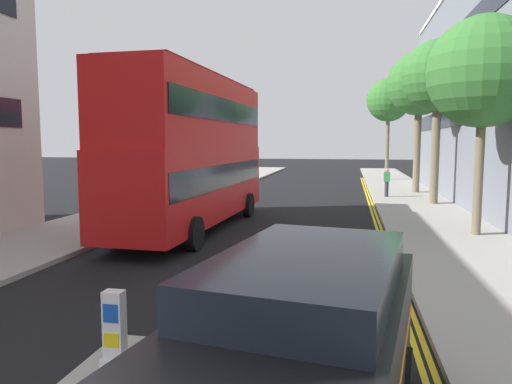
# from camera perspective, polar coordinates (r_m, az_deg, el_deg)

# --- Properties ---
(sidewalk_right) EXTENTS (4.00, 80.00, 0.14)m
(sidewalk_right) POSITION_cam_1_polar(r_m,az_deg,el_deg) (19.16, 21.00, -3.98)
(sidewalk_right) COLOR #9E9991
(sidewalk_right) RESTS_ON ground
(sidewalk_left) EXTENTS (4.00, 80.00, 0.14)m
(sidewalk_left) POSITION_cam_1_polar(r_m,az_deg,el_deg) (21.19, -16.22, -2.89)
(sidewalk_left) COLOR #9E9991
(sidewalk_left) RESTS_ON ground
(kerb_line_outer) EXTENTS (0.10, 56.00, 0.01)m
(kerb_line_outer) POSITION_cam_1_polar(r_m,az_deg,el_deg) (16.95, 15.12, -5.27)
(kerb_line_outer) COLOR yellow
(kerb_line_outer) RESTS_ON ground
(kerb_line_inner) EXTENTS (0.10, 56.00, 0.01)m
(kerb_line_inner) POSITION_cam_1_polar(r_m,az_deg,el_deg) (16.94, 14.58, -5.26)
(kerb_line_inner) COLOR yellow
(kerb_line_inner) RESTS_ON ground
(traffic_island) EXTENTS (1.10, 2.20, 0.10)m
(traffic_island) POSITION_cam_1_polar(r_m,az_deg,el_deg) (7.41, -16.39, -19.87)
(traffic_island) COLOR #9E9991
(traffic_island) RESTS_ON ground
(keep_left_bollard) EXTENTS (0.36, 0.28, 1.11)m
(keep_left_bollard) POSITION_cam_1_polar(r_m,az_deg,el_deg) (7.19, -16.53, -15.86)
(keep_left_bollard) COLOR silver
(keep_left_bollard) RESTS_ON traffic_island
(double_decker_bus_away) EXTENTS (3.08, 10.88, 5.64)m
(double_decker_bus_away) POSITION_cam_1_polar(r_m,az_deg,el_deg) (17.77, -7.49, 5.22)
(double_decker_bus_away) COLOR red
(double_decker_bus_away) RESTS_ON ground
(taxi_minivan) EXTENTS (2.64, 5.06, 2.12)m
(taxi_minivan) POSITION_cam_1_polar(r_m,az_deg,el_deg) (5.09, 5.43, -19.41)
(taxi_minivan) COLOR black
(taxi_minivan) RESTS_ON ground
(pedestrian_far) EXTENTS (0.34, 0.22, 1.62)m
(pedestrian_far) POSITION_cam_1_polar(r_m,az_deg,el_deg) (28.22, 15.36, 1.17)
(pedestrian_far) COLOR #2D2D38
(pedestrian_far) RESTS_ON sidewalk_right
(street_tree_near) EXTENTS (3.65, 3.65, 7.23)m
(street_tree_near) POSITION_cam_1_polar(r_m,az_deg,el_deg) (17.72, 25.57, 12.76)
(street_tree_near) COLOR #6B6047
(street_tree_near) RESTS_ON sidewalk_right
(street_tree_mid) EXTENTS (3.56, 3.56, 8.18)m
(street_tree_mid) POSITION_cam_1_polar(r_m,az_deg,el_deg) (25.96, 20.94, 12.69)
(street_tree_mid) COLOR #6B6047
(street_tree_mid) RESTS_ON sidewalk_right
(street_tree_far) EXTENTS (3.57, 3.57, 8.37)m
(street_tree_far) POSITION_cam_1_polar(r_m,az_deg,el_deg) (41.45, 15.57, 10.51)
(street_tree_far) COLOR #6B6047
(street_tree_far) RESTS_ON sidewalk_right
(street_tree_distant) EXTENTS (3.88, 3.88, 8.61)m
(street_tree_distant) POSITION_cam_1_polar(r_m,az_deg,el_deg) (31.44, 18.94, 12.05)
(street_tree_distant) COLOR #6B6047
(street_tree_distant) RESTS_ON sidewalk_right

